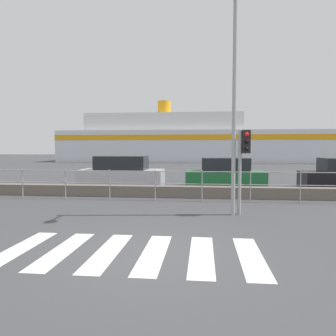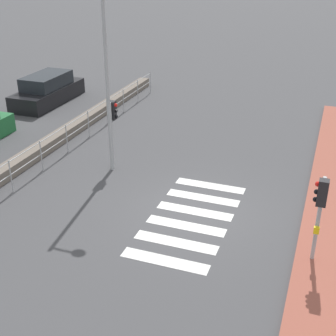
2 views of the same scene
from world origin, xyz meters
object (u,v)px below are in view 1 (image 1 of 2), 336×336
object	(u,v)px
streetlamp	(235,75)
parked_car_silver	(122,173)
traffic_light_far	(244,153)
ferry_boat	(190,142)
parked_car_green	(225,175)

from	to	relation	value
streetlamp	parked_car_silver	world-z (taller)	streetlamp
traffic_light_far	ferry_boat	size ratio (longest dim) A/B	0.07
streetlamp	ferry_boat	bearing A→B (deg)	94.38
streetlamp	parked_car_silver	bearing A→B (deg)	126.32
streetlamp	ferry_boat	xyz separation A→B (m)	(-2.71, 35.38, -1.30)
streetlamp	parked_car_green	size ratio (longest dim) A/B	1.72
parked_car_green	parked_car_silver	bearing A→B (deg)	-180.00
ferry_boat	parked_car_green	size ratio (longest dim) A/B	9.66
traffic_light_far	streetlamp	world-z (taller)	streetlamp
ferry_boat	streetlamp	bearing A→B (deg)	-85.62
streetlamp	parked_car_green	world-z (taller)	streetlamp
streetlamp	parked_car_silver	distance (m)	9.23
ferry_boat	parked_car_green	bearing A→B (deg)	-84.16
ferry_boat	parked_car_green	distance (m)	28.70
traffic_light_far	streetlamp	size ratio (longest dim) A/B	0.38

